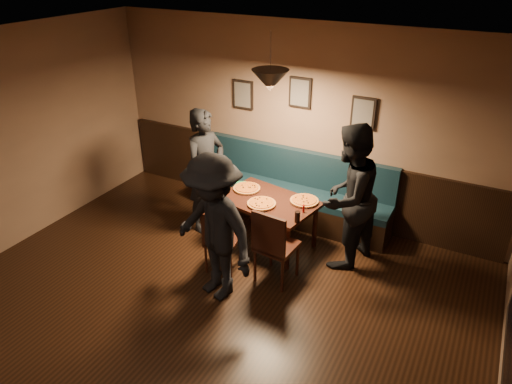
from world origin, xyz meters
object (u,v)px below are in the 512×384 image
diner_right (348,197)px  tabasco_bottle (304,208)px  diner_left (206,171)px  soda_glass (297,217)px  dining_table (268,222)px  booth_bench (289,188)px  chair_near_left (223,239)px  diner_front (214,229)px  chair_near_right (277,244)px

diner_right → tabasco_bottle: size_ratio=15.02×
diner_right → tabasco_bottle: bearing=-57.1°
diner_left → soda_glass: diner_left is taller
dining_table → diner_left: size_ratio=0.70×
diner_right → tabasco_bottle: diner_right is taller
soda_glass → booth_bench: bearing=118.9°
dining_table → chair_near_left: 0.81m
dining_table → tabasco_bottle: (0.53, -0.07, 0.40)m
chair_near_left → diner_front: 0.66m
diner_right → diner_left: bearing=-71.4°
chair_near_left → tabasco_bottle: bearing=32.1°
chair_near_left → diner_right: diner_right is taller
booth_bench → tabasco_bottle: (0.57, -0.81, 0.23)m
diner_right → booth_bench: bearing=-106.0°
dining_table → chair_near_left: bearing=-97.3°
chair_near_left → diner_left: (-0.71, 0.75, 0.46)m
dining_table → diner_right: diner_right is taller
chair_near_left → chair_near_right: size_ratio=0.86×
chair_near_left → diner_right: (1.28, 0.85, 0.50)m
chair_near_right → diner_right: size_ratio=0.53×
booth_bench → diner_left: diner_left is taller
booth_bench → dining_table: booth_bench is taller
tabasco_bottle → diner_right: bearing=17.3°
booth_bench → chair_near_right: booth_bench is taller
dining_table → tabasco_bottle: bearing=2.4°
dining_table → diner_right: size_ratio=0.67×
booth_bench → chair_near_left: booth_bench is taller
diner_front → soda_glass: (0.62, 0.89, -0.14)m
tabasco_bottle → dining_table: bearing=172.0°
diner_right → diner_front: bearing=-24.6°
diner_right → diner_front: size_ratio=1.06×
diner_front → booth_bench: bearing=106.0°
chair_near_right → chair_near_left: bearing=-165.3°
chair_near_right → diner_right: 1.04m
chair_near_right → diner_left: diner_left is taller
dining_table → diner_front: (-0.06, -1.22, 0.55)m
diner_right → dining_table: bearing=-69.8°
dining_table → chair_near_left: chair_near_left is taller
booth_bench → tabasco_bottle: bearing=-55.2°
diner_right → soda_glass: bearing=-33.9°
chair_near_left → tabasco_bottle: chair_near_left is taller
chair_near_left → chair_near_right: 0.70m
chair_near_left → diner_right: size_ratio=0.46×
chair_near_left → diner_left: diner_left is taller
dining_table → soda_glass: 0.76m
diner_right → chair_near_left: bearing=-40.7°
booth_bench → chair_near_left: size_ratio=3.50×
chair_near_right → soda_glass: (0.11, 0.32, 0.24)m
chair_near_left → chair_near_right: (0.68, 0.12, 0.07)m
dining_table → soda_glass: soda_glass is taller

